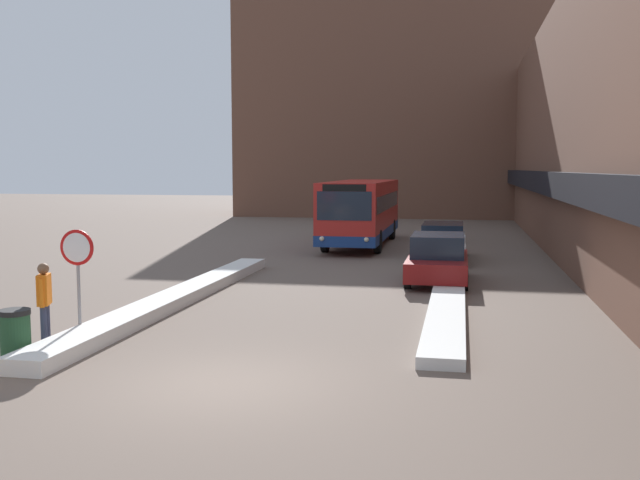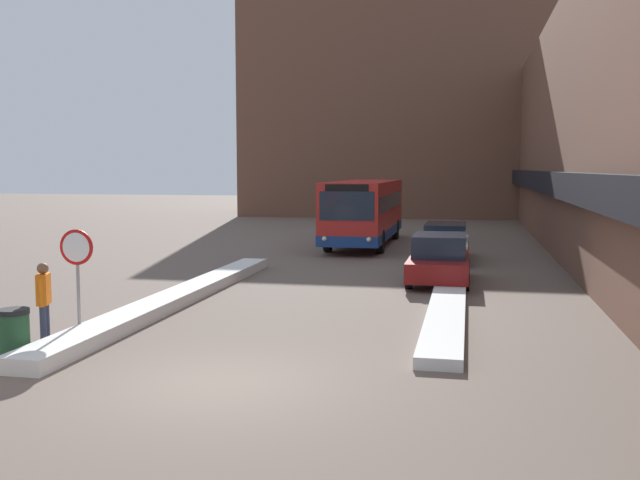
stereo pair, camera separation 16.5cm
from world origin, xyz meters
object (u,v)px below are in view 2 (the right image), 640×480
at_px(parked_car_front, 439,259).
at_px(stop_sign, 77,259).
at_px(pedestrian, 44,295).
at_px(city_bus, 365,210).
at_px(parked_car_middle, 445,242).
at_px(trash_bin, 14,333).

distance_m(parked_car_front, stop_sign, 11.70).
bearing_deg(pedestrian, city_bus, 149.51).
xyz_separation_m(city_bus, parked_car_middle, (3.93, -4.78, -0.92)).
bearing_deg(stop_sign, parked_car_front, 51.58).
relative_size(stop_sign, trash_bin, 2.47).
distance_m(stop_sign, trash_bin, 2.12).
relative_size(pedestrian, trash_bin, 1.80).
height_order(parked_car_front, parked_car_middle, parked_car_front).
height_order(parked_car_middle, trash_bin, parked_car_middle).
relative_size(parked_car_middle, pedestrian, 2.82).
height_order(stop_sign, pedestrian, stop_sign).
bearing_deg(parked_car_front, parked_car_middle, 90.00).
distance_m(parked_car_middle, trash_bin, 18.25).
bearing_deg(parked_car_middle, pedestrian, -116.24).
xyz_separation_m(parked_car_middle, trash_bin, (-7.62, -16.58, -0.25)).
relative_size(parked_car_front, pedestrian, 2.51).
distance_m(city_bus, trash_bin, 21.70).
relative_size(city_bus, trash_bin, 10.77).
bearing_deg(parked_car_front, pedestrian, -128.06).
distance_m(parked_car_middle, stop_sign, 16.59).
bearing_deg(parked_car_front, city_bus, 110.47).
bearing_deg(trash_bin, city_bus, 80.19).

